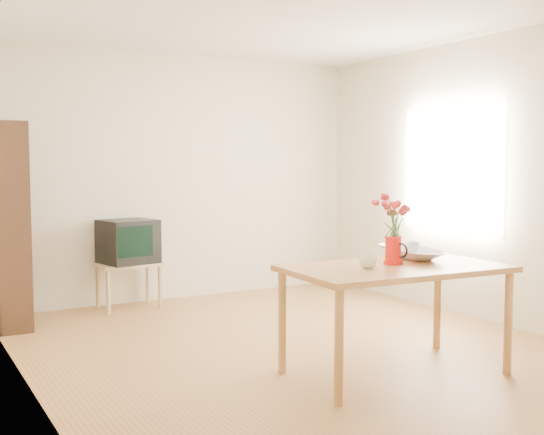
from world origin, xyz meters
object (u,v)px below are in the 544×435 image
mug (368,262)px  television (128,241)px  bowl (411,228)px  pitcher (393,251)px  table (395,277)px

mug → television: bearing=-84.4°
television → bowl: bearing=-76.3°
pitcher → television: pitcher is taller
mug → bowl: size_ratio=0.25×
television → pitcher: bearing=-83.3°
bowl → television: 3.02m
table → bowl: (0.35, 0.25, 0.29)m
pitcher → bowl: bowl is taller
mug → television: (-0.71, 2.97, -0.12)m
table → mug: size_ratio=13.26×
bowl → pitcher: bearing=-149.8°
television → table: bearing=-84.2°
table → television: size_ratio=2.64×
bowl → television: bowl is taller
table → mug: mug is taller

